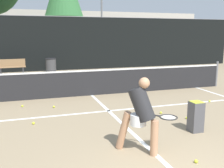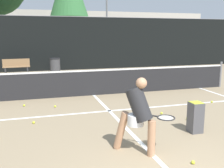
{
  "view_description": "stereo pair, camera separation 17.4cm",
  "coord_description": "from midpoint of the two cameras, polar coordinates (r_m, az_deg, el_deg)",
  "views": [
    {
      "loc": [
        -2.19,
        -2.63,
        2.23
      ],
      "look_at": [
        -0.14,
        3.69,
        0.95
      ],
      "focal_mm": 42.0,
      "sensor_mm": 36.0,
      "label": 1
    },
    {
      "loc": [
        -2.02,
        -2.68,
        2.23
      ],
      "look_at": [
        -0.14,
        3.69,
        0.95
      ],
      "focal_mm": 42.0,
      "sensor_mm": 36.0,
      "label": 2
    }
  ],
  "objects": [
    {
      "name": "net",
      "position": [
        9.57,
        -3.52,
        0.54
      ],
      "size": [
        11.09,
        0.09,
        1.07
      ],
      "color": "slate",
      "rests_on": "ground"
    },
    {
      "name": "floodlight_mast",
      "position": [
        24.07,
        -0.93,
        17.28
      ],
      "size": [
        1.1,
        0.24,
        7.58
      ],
      "color": "slate",
      "rests_on": "ground"
    },
    {
      "name": "courtside_bench",
      "position": [
        15.37,
        -19.78,
        3.65
      ],
      "size": [
        1.45,
        0.48,
        0.86
      ],
      "rotation": [
        0.0,
        0.0,
        0.07
      ],
      "color": "olive",
      "rests_on": "ground"
    },
    {
      "name": "court_service_line",
      "position": [
        7.72,
        0.05,
        -5.86
      ],
      "size": [
        8.25,
        0.1,
        0.01
      ],
      "primitive_type": "cube",
      "color": "white",
      "rests_on": "ground"
    },
    {
      "name": "ball_hopper",
      "position": [
        6.33,
        18.47,
        -6.74
      ],
      "size": [
        0.28,
        0.28,
        0.71
      ],
      "color": "#4C4C51",
      "rests_on": "ground"
    },
    {
      "name": "tennis_ball_scattered_9",
      "position": [
        7.55,
        11.38,
        -6.22
      ],
      "size": [
        0.07,
        0.07,
        0.07
      ],
      "primitive_type": "sphere",
      "color": "#D1E033",
      "rests_on": "ground"
    },
    {
      "name": "tennis_ball_scattered_10",
      "position": [
        6.92,
        -15.99,
        -8.05
      ],
      "size": [
        0.07,
        0.07,
        0.07
      ],
      "primitive_type": "sphere",
      "color": "#D1E033",
      "rests_on": "ground"
    },
    {
      "name": "building_far",
      "position": [
        30.15,
        -12.73,
        10.84
      ],
      "size": [
        36.0,
        2.4,
        4.66
      ],
      "primitive_type": "cube",
      "color": "#B2ADA3",
      "rests_on": "ground"
    },
    {
      "name": "tennis_ball_scattered_11",
      "position": [
        9.25,
        21.42,
        -3.61
      ],
      "size": [
        0.07,
        0.07,
        0.07
      ],
      "primitive_type": "sphere",
      "color": "#D1E033",
      "rests_on": "ground"
    },
    {
      "name": "tennis_ball_scattered_0",
      "position": [
        8.24,
        -11.67,
        -4.79
      ],
      "size": [
        0.07,
        0.07,
        0.07
      ],
      "primitive_type": "sphere",
      "color": "#D1E033",
      "rests_on": "ground"
    },
    {
      "name": "tennis_ball_scattered_3",
      "position": [
        7.26,
        16.75,
        -7.2
      ],
      "size": [
        0.07,
        0.07,
        0.07
      ],
      "primitive_type": "sphere",
      "color": "#D1E033",
      "rests_on": "ground"
    },
    {
      "name": "player_practicing",
      "position": [
        4.91,
        6.74,
        -6.29
      ],
      "size": [
        1.16,
        0.8,
        1.46
      ],
      "rotation": [
        0.0,
        0.0,
        -0.77
      ],
      "color": "tan",
      "rests_on": "ground"
    },
    {
      "name": "fence_back",
      "position": [
        16.49,
        -9.26,
        8.68
      ],
      "size": [
        24.0,
        0.06,
        3.27
      ],
      "color": "black",
      "rests_on": "ground"
    },
    {
      "name": "tennis_ball_scattered_4",
      "position": [
        8.6,
        -18.02,
        -4.45
      ],
      "size": [
        0.07,
        0.07,
        0.07
      ],
      "primitive_type": "sphere",
      "color": "#D1E033",
      "rests_on": "ground"
    },
    {
      "name": "trash_bin",
      "position": [
        15.51,
        -11.98,
        3.98
      ],
      "size": [
        0.61,
        0.61,
        0.84
      ],
      "color": "#3F3F42",
      "rests_on": "ground"
    },
    {
      "name": "tennis_ball_scattered_7",
      "position": [
        4.98,
        18.25,
        -15.89
      ],
      "size": [
        0.07,
        0.07,
        0.07
      ],
      "primitive_type": "sphere",
      "color": "#D1E033",
      "rests_on": "ground"
    },
    {
      "name": "parked_car",
      "position": [
        18.58,
        -20.23,
        5.2
      ],
      "size": [
        1.76,
        4.06,
        1.42
      ],
      "color": "navy",
      "rests_on": "ground"
    },
    {
      "name": "court_center_mark",
      "position": [
        6.84,
        2.39,
        -8.11
      ],
      "size": [
        0.1,
        6.12,
        0.01
      ],
      "primitive_type": "cube",
      "color": "white",
      "rests_on": "ground"
    }
  ]
}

